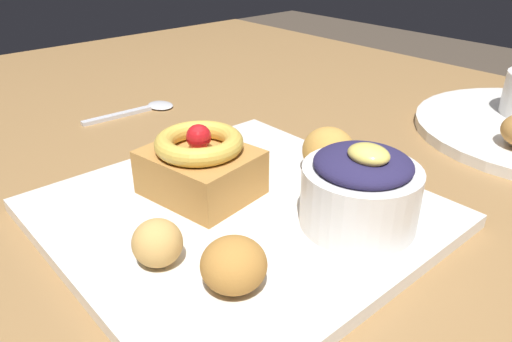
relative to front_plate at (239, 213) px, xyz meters
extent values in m
cube|color=olive|center=(0.02, 0.12, -0.03)|extent=(1.53, 0.97, 0.04)
cylinder|color=olive|center=(-0.66, 0.52, -0.39)|extent=(0.07, 0.07, 0.69)
cube|color=white|center=(0.00, 0.00, 0.00)|extent=(0.29, 0.29, 0.01)
cube|color=#B77F3D|center=(-0.04, -0.01, 0.03)|extent=(0.10, 0.09, 0.04)
torus|color=#E5BC4C|center=(-0.04, -0.01, 0.05)|extent=(0.09, 0.09, 0.02)
sphere|color=red|center=(-0.04, -0.01, 0.06)|extent=(0.02, 0.02, 0.02)
cylinder|color=white|center=(0.08, 0.06, 0.03)|extent=(0.09, 0.09, 0.05)
ellipsoid|color=#28234C|center=(0.08, 0.06, 0.06)|extent=(0.08, 0.08, 0.02)
ellipsoid|color=#EAD666|center=(0.09, 0.05, 0.07)|extent=(0.03, 0.03, 0.01)
ellipsoid|color=#BC7F38|center=(0.08, -0.07, 0.02)|extent=(0.04, 0.04, 0.04)
ellipsoid|color=tan|center=(0.02, -0.09, 0.02)|extent=(0.04, 0.04, 0.03)
ellipsoid|color=gold|center=(0.01, 0.11, 0.03)|extent=(0.05, 0.05, 0.05)
cube|color=silver|center=(-0.29, 0.04, 0.00)|extent=(0.01, 0.10, 0.00)
ellipsoid|color=silver|center=(-0.29, 0.10, 0.00)|extent=(0.04, 0.03, 0.00)
camera|label=1|loc=(0.28, -0.22, 0.22)|focal=34.16mm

